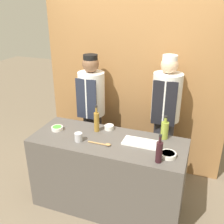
{
  "coord_description": "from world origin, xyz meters",
  "views": [
    {
      "loc": [
        0.92,
        -2.35,
        2.33
      ],
      "look_at": [
        0.0,
        0.14,
        1.18
      ],
      "focal_mm": 42.0,
      "sensor_mm": 36.0,
      "label": 1
    }
  ],
  "objects_px": {
    "sauce_bowl_green": "(57,128)",
    "sauce_bowl_white": "(109,127)",
    "bottle_vinegar": "(97,121)",
    "cup_steel": "(79,137)",
    "cutting_board": "(140,143)",
    "bottle_oil": "(165,130)",
    "bottle_wine": "(159,151)",
    "sauce_bowl_yellow": "(168,155)",
    "chef_left": "(92,110)",
    "wooden_spoon": "(103,144)",
    "chef_right": "(165,118)"
  },
  "relations": [
    {
      "from": "sauce_bowl_green",
      "to": "bottle_vinegar",
      "type": "xyz_separation_m",
      "value": [
        0.45,
        0.14,
        0.1
      ]
    },
    {
      "from": "cutting_board",
      "to": "bottle_wine",
      "type": "xyz_separation_m",
      "value": [
        0.25,
        -0.27,
        0.1
      ]
    },
    {
      "from": "sauce_bowl_yellow",
      "to": "sauce_bowl_green",
      "type": "bearing_deg",
      "value": 174.84
    },
    {
      "from": "sauce_bowl_green",
      "to": "sauce_bowl_white",
      "type": "relative_size",
      "value": 1.22
    },
    {
      "from": "wooden_spoon",
      "to": "chef_right",
      "type": "distance_m",
      "value": 0.97
    },
    {
      "from": "sauce_bowl_green",
      "to": "cup_steel",
      "type": "xyz_separation_m",
      "value": [
        0.36,
        -0.15,
        0.03
      ]
    },
    {
      "from": "sauce_bowl_green",
      "to": "cutting_board",
      "type": "height_order",
      "value": "sauce_bowl_green"
    },
    {
      "from": "cutting_board",
      "to": "bottle_wine",
      "type": "height_order",
      "value": "bottle_wine"
    },
    {
      "from": "wooden_spoon",
      "to": "chef_left",
      "type": "relative_size",
      "value": 0.16
    },
    {
      "from": "sauce_bowl_yellow",
      "to": "cup_steel",
      "type": "distance_m",
      "value": 0.97
    },
    {
      "from": "cutting_board",
      "to": "bottle_vinegar",
      "type": "height_order",
      "value": "bottle_vinegar"
    },
    {
      "from": "bottle_wine",
      "to": "chef_left",
      "type": "bearing_deg",
      "value": 140.26
    },
    {
      "from": "bottle_vinegar",
      "to": "chef_left",
      "type": "bearing_deg",
      "value": 119.47
    },
    {
      "from": "cutting_board",
      "to": "cup_steel",
      "type": "bearing_deg",
      "value": -164.42
    },
    {
      "from": "bottle_wine",
      "to": "bottle_oil",
      "type": "height_order",
      "value": "bottle_wine"
    },
    {
      "from": "sauce_bowl_yellow",
      "to": "sauce_bowl_green",
      "type": "relative_size",
      "value": 1.19
    },
    {
      "from": "sauce_bowl_green",
      "to": "chef_right",
      "type": "height_order",
      "value": "chef_right"
    },
    {
      "from": "cup_steel",
      "to": "chef_right",
      "type": "relative_size",
      "value": 0.06
    },
    {
      "from": "cup_steel",
      "to": "wooden_spoon",
      "type": "xyz_separation_m",
      "value": [
        0.28,
        0.01,
        -0.04
      ]
    },
    {
      "from": "sauce_bowl_white",
      "to": "cup_steel",
      "type": "xyz_separation_m",
      "value": [
        -0.21,
        -0.38,
        0.02
      ]
    },
    {
      "from": "sauce_bowl_yellow",
      "to": "sauce_bowl_white",
      "type": "relative_size",
      "value": 1.45
    },
    {
      "from": "sauce_bowl_yellow",
      "to": "bottle_vinegar",
      "type": "distance_m",
      "value": 0.92
    },
    {
      "from": "cutting_board",
      "to": "chef_right",
      "type": "height_order",
      "value": "chef_right"
    },
    {
      "from": "bottle_wine",
      "to": "sauce_bowl_yellow",
      "type": "bearing_deg",
      "value": 60.1
    },
    {
      "from": "chef_right",
      "to": "cutting_board",
      "type": "bearing_deg",
      "value": -102.69
    },
    {
      "from": "wooden_spoon",
      "to": "cup_steel",
      "type": "bearing_deg",
      "value": -177.3
    },
    {
      "from": "cutting_board",
      "to": "bottle_oil",
      "type": "bearing_deg",
      "value": 43.27
    },
    {
      "from": "chef_left",
      "to": "sauce_bowl_green",
      "type": "bearing_deg",
      "value": -102.01
    },
    {
      "from": "sauce_bowl_white",
      "to": "bottle_oil",
      "type": "distance_m",
      "value": 0.66
    },
    {
      "from": "sauce_bowl_white",
      "to": "cup_steel",
      "type": "height_order",
      "value": "cup_steel"
    },
    {
      "from": "chef_right",
      "to": "bottle_vinegar",
      "type": "bearing_deg",
      "value": -142.21
    },
    {
      "from": "bottle_oil",
      "to": "bottle_wine",
      "type": "bearing_deg",
      "value": -86.35
    },
    {
      "from": "sauce_bowl_green",
      "to": "sauce_bowl_yellow",
      "type": "bearing_deg",
      "value": -5.16
    },
    {
      "from": "sauce_bowl_yellow",
      "to": "chef_right",
      "type": "relative_size",
      "value": 0.09
    },
    {
      "from": "bottle_oil",
      "to": "chef_right",
      "type": "bearing_deg",
      "value": 99.09
    },
    {
      "from": "sauce_bowl_white",
      "to": "bottle_vinegar",
      "type": "relative_size",
      "value": 0.35
    },
    {
      "from": "sauce_bowl_white",
      "to": "bottle_wine",
      "type": "relative_size",
      "value": 0.38
    },
    {
      "from": "sauce_bowl_green",
      "to": "cutting_board",
      "type": "bearing_deg",
      "value": 1.8
    },
    {
      "from": "cup_steel",
      "to": "chef_right",
      "type": "distance_m",
      "value": 1.15
    },
    {
      "from": "wooden_spoon",
      "to": "chef_left",
      "type": "height_order",
      "value": "chef_left"
    },
    {
      "from": "sauce_bowl_green",
      "to": "wooden_spoon",
      "type": "relative_size",
      "value": 0.52
    },
    {
      "from": "cutting_board",
      "to": "bottle_oil",
      "type": "height_order",
      "value": "bottle_oil"
    },
    {
      "from": "bottle_wine",
      "to": "cup_steel",
      "type": "relative_size",
      "value": 3.06
    },
    {
      "from": "bottle_wine",
      "to": "bottle_vinegar",
      "type": "bearing_deg",
      "value": 154.73
    },
    {
      "from": "sauce_bowl_yellow",
      "to": "bottle_oil",
      "type": "bearing_deg",
      "value": 105.93
    },
    {
      "from": "bottle_oil",
      "to": "sauce_bowl_white",
      "type": "bearing_deg",
      "value": -179.18
    },
    {
      "from": "bottle_vinegar",
      "to": "sauce_bowl_yellow",
      "type": "bearing_deg",
      "value": -16.31
    },
    {
      "from": "sauce_bowl_green",
      "to": "sauce_bowl_white",
      "type": "distance_m",
      "value": 0.62
    },
    {
      "from": "sauce_bowl_yellow",
      "to": "sauce_bowl_white",
      "type": "bearing_deg",
      "value": 155.32
    },
    {
      "from": "sauce_bowl_white",
      "to": "bottle_oil",
      "type": "xyz_separation_m",
      "value": [
        0.65,
        0.01,
        0.08
      ]
    }
  ]
}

